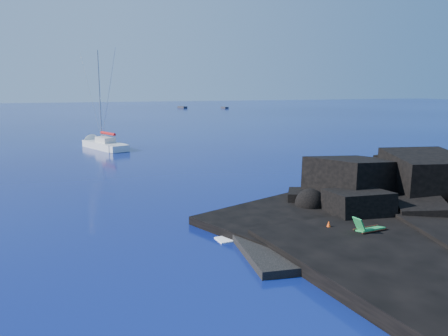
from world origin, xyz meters
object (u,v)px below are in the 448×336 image
object	(u,v)px
deck_chair	(371,225)
sunbather	(285,235)
sailboat	(104,149)
distant_boat_b	(225,108)
marker_cone	(329,226)
distant_boat_a	(182,108)

from	to	relation	value
deck_chair	sunbather	xyz separation A→B (m)	(-3.98, 1.09, -0.39)
sailboat	sunbather	bearing A→B (deg)	-102.90
sailboat	distant_boat_b	size ratio (longest dim) A/B	2.87
sunbather	marker_cone	size ratio (longest dim) A/B	2.76
sailboat	marker_cone	distance (m)	37.22
deck_chair	distant_boat_b	size ratio (longest dim) A/B	0.40
deck_chair	marker_cone	distance (m)	1.95
distant_boat_a	marker_cone	bearing A→B (deg)	-114.26
marker_cone	distant_boat_a	xyz separation A→B (m)	(25.57, 130.15, -0.64)
sailboat	deck_chair	size ratio (longest dim) A/B	7.22
sunbather	marker_cone	distance (m)	2.43
deck_chair	sunbather	world-z (taller)	deck_chair
sailboat	sunbather	world-z (taller)	sailboat
sailboat	deck_chair	distance (m)	38.70
marker_cone	distant_boat_b	world-z (taller)	marker_cone
deck_chair	sunbather	distance (m)	4.15
sailboat	distant_boat_a	distance (m)	99.55
sailboat	distant_boat_b	xyz separation A→B (m)	(46.39, 86.64, 0.00)
marker_cone	sunbather	bearing A→B (deg)	-178.64
deck_chair	marker_cone	world-z (taller)	deck_chair
marker_cone	distant_boat_b	distance (m)	128.91
sunbather	marker_cone	bearing A→B (deg)	6.30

